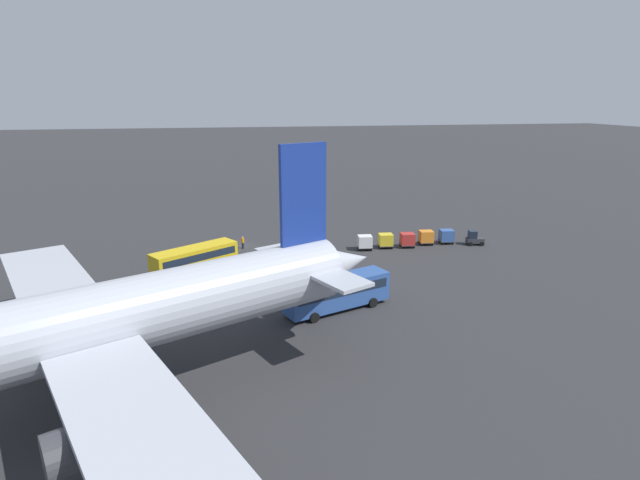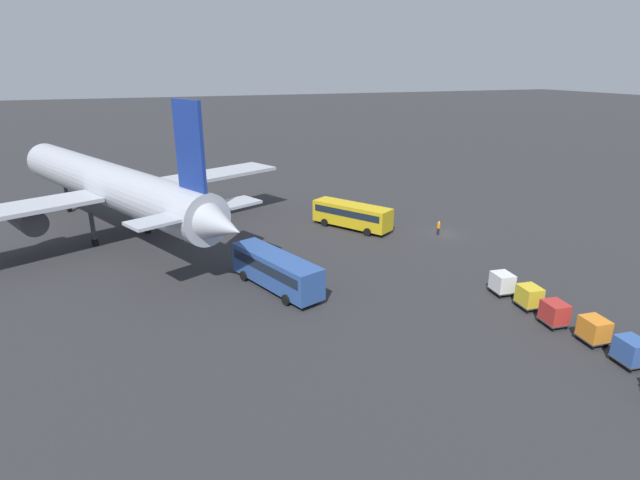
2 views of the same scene
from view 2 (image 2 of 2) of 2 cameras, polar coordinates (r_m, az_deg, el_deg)
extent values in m
plane|color=#2D2D30|center=(64.59, 13.91, 0.73)|extent=(600.00, 600.00, 0.00)
cylinder|color=#B2B7C1|center=(65.38, -23.10, 5.96)|extent=(41.15, 22.60, 5.06)
cone|color=#B2B7C1|center=(86.58, -29.10, 8.04)|extent=(7.07, 6.70, 4.81)
cone|color=#B2B7C1|center=(45.50, -11.61, 1.76)|extent=(7.89, 6.90, 4.56)
cube|color=#B2B7C1|center=(69.18, -12.84, 7.16)|extent=(13.36, 20.30, 0.44)
cube|color=navy|center=(47.08, -14.72, 10.36)|extent=(4.05, 2.13, 8.10)
cube|color=#B2B7C1|center=(47.99, -13.83, 3.15)|extent=(8.25, 13.22, 0.28)
cylinder|color=#38383D|center=(62.28, -30.46, 2.05)|extent=(5.85, 4.69, 2.79)
cylinder|color=#38383D|center=(69.12, -15.39, 5.56)|extent=(5.85, 4.69, 2.79)
cylinder|color=#38383D|center=(80.20, -26.92, 4.30)|extent=(0.50, 0.50, 4.05)
cylinder|color=black|center=(80.57, -26.75, 3.22)|extent=(1.03, 0.83, 0.90)
cylinder|color=#38383D|center=(63.42, -24.51, 1.09)|extent=(0.50, 0.50, 4.05)
cylinder|color=black|center=(63.89, -24.31, -0.25)|extent=(1.03, 0.83, 0.90)
cylinder|color=#38383D|center=(65.84, -19.23, 2.40)|extent=(0.50, 0.50, 4.05)
cylinder|color=black|center=(66.29, -19.08, 1.10)|extent=(1.03, 0.83, 0.90)
cube|color=gold|center=(64.38, 3.67, 2.91)|extent=(10.47, 8.09, 2.74)
cube|color=#192333|center=(64.25, 3.68, 3.32)|extent=(9.77, 7.67, 0.88)
cylinder|color=black|center=(65.40, 0.53, 2.01)|extent=(1.00, 0.79, 1.00)
cylinder|color=black|center=(67.69, 2.01, 2.60)|extent=(1.00, 0.79, 1.00)
cylinder|color=black|center=(61.92, 5.44, 0.90)|extent=(1.00, 0.79, 1.00)
cylinder|color=black|center=(64.33, 6.82, 1.57)|extent=(1.00, 0.79, 1.00)
cube|color=#2D5199|center=(47.04, -5.07, -3.38)|extent=(11.45, 6.35, 2.91)
cube|color=#192333|center=(46.85, -5.09, -2.81)|extent=(10.62, 6.09, 0.93)
cylinder|color=black|center=(49.56, -8.71, -4.08)|extent=(1.04, 0.62, 1.00)
cylinder|color=black|center=(50.97, -5.97, -3.28)|extent=(1.04, 0.62, 1.00)
cylinder|color=black|center=(44.30, -3.92, -6.86)|extent=(1.04, 0.62, 1.00)
cylinder|color=black|center=(45.87, -1.03, -5.85)|extent=(1.04, 0.62, 1.00)
cylinder|color=#1E1E2D|center=(63.86, 13.35, 0.96)|extent=(0.32, 0.32, 0.85)
cylinder|color=orange|center=(63.64, 13.40, 1.60)|extent=(0.38, 0.38, 0.65)
sphere|color=tan|center=(63.50, 13.43, 1.98)|extent=(0.24, 0.24, 0.24)
cube|color=#38383D|center=(42.20, 31.80, -11.58)|extent=(2.15, 1.86, 0.10)
cube|color=#33569E|center=(41.81, 32.00, -10.57)|extent=(2.05, 1.78, 1.60)
cylinder|color=black|center=(42.30, 30.39, -11.59)|extent=(0.37, 0.15, 0.36)
cylinder|color=black|center=(43.17, 31.62, -11.20)|extent=(0.37, 0.15, 0.36)
cylinder|color=black|center=(41.45, 31.86, -12.52)|extent=(0.37, 0.15, 0.36)
cube|color=#38383D|center=(43.86, 28.65, -9.83)|extent=(2.15, 1.86, 0.10)
cube|color=orange|center=(43.49, 28.83, -8.84)|extent=(2.05, 1.78, 1.60)
cylinder|color=black|center=(44.02, 27.32, -9.83)|extent=(0.37, 0.15, 0.36)
cylinder|color=black|center=(44.85, 28.56, -9.50)|extent=(0.37, 0.15, 0.36)
cylinder|color=black|center=(43.09, 28.65, -10.70)|extent=(0.37, 0.15, 0.36)
cylinder|color=black|center=(43.93, 29.89, -10.35)|extent=(0.37, 0.15, 0.36)
cube|color=#38383D|center=(45.15, 25.08, -8.39)|extent=(2.15, 1.86, 0.10)
cube|color=#B72D28|center=(44.79, 25.23, -7.43)|extent=(2.05, 1.78, 1.60)
cylinder|color=black|center=(45.38, 23.80, -8.39)|extent=(0.37, 0.15, 0.36)
cylinder|color=black|center=(46.15, 25.06, -8.11)|extent=(0.37, 0.15, 0.36)
cylinder|color=black|center=(44.37, 25.01, -9.22)|extent=(0.37, 0.15, 0.36)
cylinder|color=black|center=(45.16, 26.28, -8.91)|extent=(0.37, 0.15, 0.36)
cube|color=#38383D|center=(47.29, 22.67, -6.77)|extent=(2.15, 1.86, 0.10)
cube|color=gold|center=(46.95, 22.81, -5.84)|extent=(2.05, 1.78, 1.60)
cylinder|color=black|center=(47.56, 21.48, -6.77)|extent=(0.37, 0.15, 0.36)
cylinder|color=black|center=(48.29, 22.71, -6.53)|extent=(0.37, 0.15, 0.36)
cylinder|color=black|center=(46.49, 22.56, -7.53)|extent=(0.37, 0.15, 0.36)
cylinder|color=black|center=(47.24, 23.81, -7.28)|extent=(0.37, 0.15, 0.36)
cube|color=#38383D|center=(49.19, 19.99, -5.40)|extent=(2.15, 1.86, 0.10)
cube|color=silver|center=(48.85, 20.11, -4.49)|extent=(2.05, 1.78, 1.60)
cylinder|color=black|center=(49.50, 18.86, -5.40)|extent=(0.37, 0.15, 0.36)
cylinder|color=black|center=(50.19, 20.08, -5.20)|extent=(0.37, 0.15, 0.36)
cylinder|color=black|center=(48.37, 19.84, -6.11)|extent=(0.37, 0.15, 0.36)
cylinder|color=black|center=(49.08, 21.08, -5.89)|extent=(0.37, 0.15, 0.36)
camera|label=1|loc=(62.82, -54.93, 11.97)|focal=28.00mm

